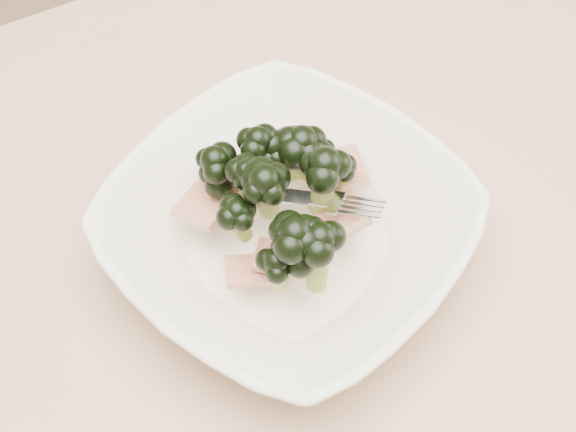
# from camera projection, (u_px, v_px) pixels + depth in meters

# --- Properties ---
(dining_table) EXTENTS (1.20, 0.80, 0.75)m
(dining_table) POSITION_uv_depth(u_px,v_px,m) (253.00, 392.00, 0.66)
(dining_table) COLOR tan
(dining_table) RESTS_ON ground
(broccoli_dish) EXTENTS (0.33, 0.33, 0.12)m
(broccoli_dish) POSITION_uv_depth(u_px,v_px,m) (287.00, 223.00, 0.59)
(broccoli_dish) COLOR beige
(broccoli_dish) RESTS_ON dining_table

